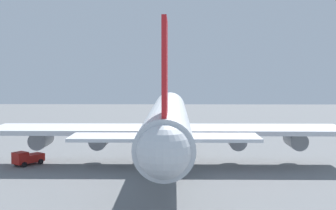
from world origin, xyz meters
TOP-DOWN VIEW (x-y plane):
  - ground_plane at (0.00, 0.00)m, footprint 239.18×239.18m
  - cargo_airplane at (-0.15, 0.00)m, footprint 59.80×52.42m
  - maintenance_van at (-3.25, 21.13)m, footprint 4.85×4.33m
  - safety_cone_nose at (26.91, -2.93)m, footprint 0.42×0.42m

SIDE VIEW (x-z plane):
  - ground_plane at x=0.00m, z-range 0.00..0.00m
  - safety_cone_nose at x=26.91m, z-range 0.00..0.60m
  - maintenance_van at x=-3.25m, z-range 0.01..2.13m
  - cargo_airplane at x=-0.15m, z-range -3.62..16.02m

